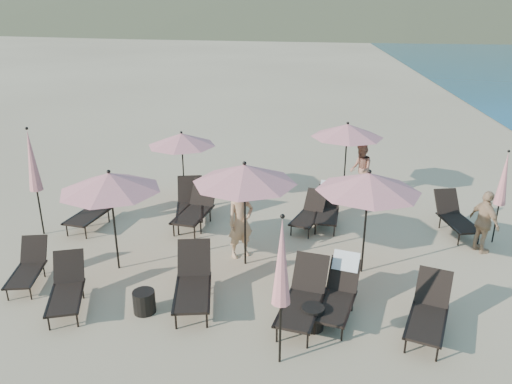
# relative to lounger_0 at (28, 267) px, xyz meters

# --- Properties ---
(ground) EXTENTS (800.00, 800.00, 0.00)m
(ground) POSITION_rel_lounger_0_xyz_m (5.63, -0.41, -0.39)
(ground) COLOR #D6BA8C
(ground) RESTS_ON ground
(lounger_0) EXTENTS (0.82, 1.54, 0.84)m
(lounger_0) POSITION_rel_lounger_0_xyz_m (0.00, 0.00, 0.00)
(lounger_0) COLOR black
(lounger_0) RESTS_ON ground
(lounger_1) EXTENTS (1.06, 1.70, 0.92)m
(lounger_1) POSITION_rel_lounger_0_xyz_m (1.23, -0.79, 0.04)
(lounger_1) COLOR black
(lounger_1) RESTS_ON ground
(lounger_2) EXTENTS (0.97, 1.91, 1.05)m
(lounger_2) POSITION_rel_lounger_0_xyz_m (3.68, -0.42, 0.10)
(lounger_2) COLOR black
(lounger_2) RESTS_ON ground
(lounger_3) EXTENTS (1.06, 1.89, 1.02)m
(lounger_3) POSITION_rel_lounger_0_xyz_m (5.87, -0.76, 0.09)
(lounger_3) COLOR black
(lounger_3) RESTS_ON ground
(lounger_4) EXTENTS (1.01, 1.74, 1.03)m
(lounger_4) POSITION_rel_lounger_0_xyz_m (6.55, -0.49, 0.10)
(lounger_4) COLOR black
(lounger_4) RESTS_ON ground
(lounger_5) EXTENTS (1.15, 1.78, 0.96)m
(lounger_5) POSITION_rel_lounger_0_xyz_m (8.13, -0.96, 0.05)
(lounger_5) COLOR black
(lounger_5) RESTS_ON ground
(lounger_6) EXTENTS (0.98, 1.85, 1.01)m
(lounger_6) POSITION_rel_lounger_0_xyz_m (0.18, 3.05, 0.08)
(lounger_6) COLOR black
(lounger_6) RESTS_ON ground
(lounger_7) EXTENTS (1.01, 1.93, 1.06)m
(lounger_7) POSITION_rel_lounger_0_xyz_m (2.95, 3.35, 0.10)
(lounger_7) COLOR black
(lounger_7) RESTS_ON ground
(lounger_8) EXTENTS (1.05, 1.95, 1.07)m
(lounger_8) POSITION_rel_lounger_0_xyz_m (2.73, 3.56, 0.11)
(lounger_8) COLOR black
(lounger_8) RESTS_ON ground
(lounger_9) EXTENTS (0.77, 1.68, 1.01)m
(lounger_9) POSITION_rel_lounger_0_xyz_m (6.50, 3.81, 0.09)
(lounger_9) COLOR black
(lounger_9) RESTS_ON ground
(lounger_10) EXTENTS (1.06, 1.62, 0.87)m
(lounger_10) POSITION_rel_lounger_0_xyz_m (6.00, 3.48, 0.02)
(lounger_10) COLOR black
(lounger_10) RESTS_ON ground
(lounger_11) EXTENTS (0.96, 1.76, 0.96)m
(lounger_11) POSITION_rel_lounger_0_xyz_m (9.81, 3.53, 0.05)
(lounger_11) COLOR black
(lounger_11) RESTS_ON ground
(umbrella_open_0) EXTENTS (2.19, 2.19, 2.36)m
(umbrella_open_0) POSITION_rel_lounger_0_xyz_m (1.68, 0.80, 1.69)
(umbrella_open_0) COLOR black
(umbrella_open_0) RESTS_ON ground
(umbrella_open_1) EXTENTS (2.31, 2.31, 2.48)m
(umbrella_open_1) POSITION_rel_lounger_0_xyz_m (4.53, 1.29, 1.80)
(umbrella_open_1) COLOR black
(umbrella_open_1) RESTS_ON ground
(umbrella_open_2) EXTENTS (2.24, 2.24, 2.41)m
(umbrella_open_2) POSITION_rel_lounger_0_xyz_m (7.17, 1.17, 1.74)
(umbrella_open_2) COLOR black
(umbrella_open_2) RESTS_ON ground
(umbrella_open_3) EXTENTS (2.02, 2.02, 2.17)m
(umbrella_open_3) POSITION_rel_lounger_0_xyz_m (2.21, 5.09, 1.52)
(umbrella_open_3) COLOR black
(umbrella_open_3) RESTS_ON ground
(umbrella_open_4) EXTENTS (2.19, 2.19, 2.36)m
(umbrella_open_4) POSITION_rel_lounger_0_xyz_m (7.09, 5.96, 1.69)
(umbrella_open_4) COLOR black
(umbrella_open_4) RESTS_ON ground
(umbrella_closed_0) EXTENTS (0.32, 0.32, 2.71)m
(umbrella_closed_0) POSITION_rel_lounger_0_xyz_m (5.49, -2.04, 1.49)
(umbrella_closed_0) COLOR black
(umbrella_closed_0) RESTS_ON ground
(umbrella_closed_1) EXTENTS (0.28, 0.28, 2.42)m
(umbrella_closed_1) POSITION_rel_lounger_0_xyz_m (10.62, 2.99, 1.29)
(umbrella_closed_1) COLOR black
(umbrella_closed_1) RESTS_ON ground
(umbrella_closed_2) EXTENTS (0.33, 0.33, 2.86)m
(umbrella_closed_2) POSITION_rel_lounger_0_xyz_m (-0.92, 2.37, 1.60)
(umbrella_closed_2) COLOR black
(umbrella_closed_2) RESTS_ON ground
(side_table_0) EXTENTS (0.43, 0.43, 0.45)m
(side_table_0) POSITION_rel_lounger_0_xyz_m (2.79, -0.83, -0.17)
(side_table_0) COLOR black
(side_table_0) RESTS_ON ground
(side_table_1) EXTENTS (0.43, 0.43, 0.45)m
(side_table_1) POSITION_rel_lounger_0_xyz_m (6.05, -1.04, -0.17)
(side_table_1) COLOR black
(side_table_1) RESTS_ON ground
(beachgoer_a) EXTENTS (0.77, 0.72, 1.77)m
(beachgoer_a) POSITION_rel_lounger_0_xyz_m (4.38, 1.67, 0.49)
(beachgoer_a) COLOR tan
(beachgoer_a) RESTS_ON ground
(beachgoer_b) EXTENTS (0.68, 0.84, 1.62)m
(beachgoer_b) POSITION_rel_lounger_0_xyz_m (7.60, 6.18, 0.42)
(beachgoer_b) COLOR #AC7159
(beachgoer_b) RESTS_ON ground
(beachgoer_c) EXTENTS (0.72, 0.99, 1.56)m
(beachgoer_c) POSITION_rel_lounger_0_xyz_m (10.14, 2.42, 0.39)
(beachgoer_c) COLOR tan
(beachgoer_c) RESTS_ON ground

